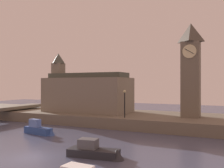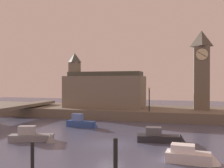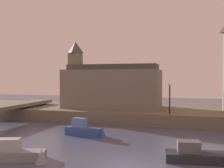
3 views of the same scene
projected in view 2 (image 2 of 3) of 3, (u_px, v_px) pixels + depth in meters
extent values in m
plane|color=#474C66|center=(110.00, 144.00, 24.46)|extent=(120.00, 120.00, 0.00)
cube|color=#6B6051|center=(142.00, 112.00, 43.70)|extent=(70.00, 12.00, 1.50)
cube|color=#6B6051|center=(201.00, 78.00, 41.05)|extent=(2.38, 2.38, 10.22)
cylinder|color=beige|center=(202.00, 54.00, 39.81)|extent=(1.81, 0.12, 1.81)
cube|color=black|center=(202.00, 54.00, 39.74)|extent=(1.26, 0.04, 0.82)
pyramid|color=#4A4339|center=(202.00, 38.00, 40.99)|extent=(2.62, 2.62, 2.61)
cube|color=slate|center=(105.00, 92.00, 45.40)|extent=(13.69, 6.91, 5.48)
cube|color=slate|center=(75.00, 84.00, 47.01)|extent=(1.75, 1.75, 8.11)
pyramid|color=#474C42|center=(75.00, 58.00, 46.96)|extent=(1.92, 1.92, 1.74)
cube|color=#42473D|center=(105.00, 74.00, 45.37)|extent=(13.01, 4.15, 0.80)
cube|color=#6B6051|center=(0.00, 109.00, 37.28)|extent=(2.75, 28.12, 0.50)
cylinder|color=black|center=(149.00, 100.00, 38.61)|extent=(0.16, 0.16, 3.33)
sphere|color=#F2E099|center=(149.00, 88.00, 38.59)|extent=(0.36, 0.36, 0.36)
cylinder|color=black|center=(32.00, 157.00, 16.95)|extent=(0.25, 0.25, 1.99)
cylinder|color=black|center=(115.00, 156.00, 16.46)|extent=(0.31, 0.31, 2.34)
cube|color=#2D4C93|center=(81.00, 124.00, 33.50)|extent=(3.99, 1.55, 0.82)
cube|color=#5B7AC1|center=(77.00, 117.00, 33.62)|extent=(1.50, 0.91, 0.94)
cone|color=#2D4C93|center=(95.00, 124.00, 32.97)|extent=(1.04, 1.04, 0.97)
cube|color=#232328|center=(159.00, 138.00, 25.39)|extent=(4.39, 2.09, 0.64)
cube|color=#515156|center=(154.00, 131.00, 25.52)|extent=(1.67, 1.27, 0.79)
cone|color=#232328|center=(180.00, 139.00, 24.81)|extent=(1.56, 1.56, 1.06)
cube|color=gray|center=(32.00, 138.00, 25.62)|extent=(4.49, 2.60, 0.67)
cube|color=#A8ADB2|center=(27.00, 130.00, 25.76)|extent=(1.84, 1.36, 0.84)
cone|color=gray|center=(51.00, 139.00, 25.03)|extent=(1.39, 1.39, 1.08)
cube|color=silver|center=(188.00, 157.00, 18.87)|extent=(3.32, 1.69, 0.76)
cube|color=white|center=(183.00, 148.00, 18.97)|extent=(1.77, 1.15, 0.56)
cone|color=silver|center=(211.00, 159.00, 18.43)|extent=(1.42, 1.42, 0.81)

